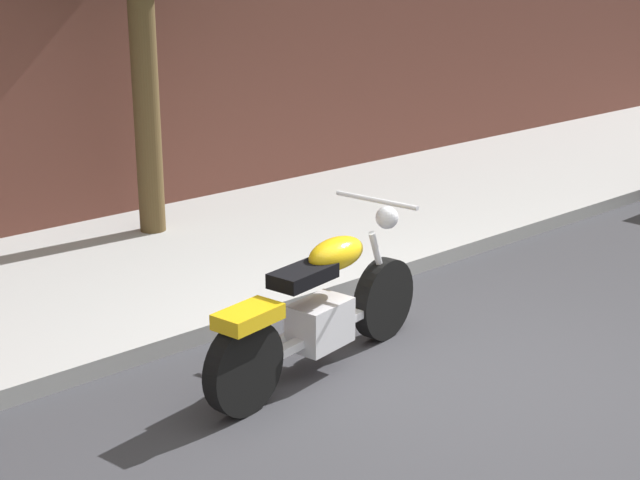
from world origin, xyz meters
TOP-DOWN VIEW (x-y plane):
  - ground_plane at (0.00, 0.00)m, footprint 60.00×60.00m
  - sidewalk at (0.00, 3.14)m, footprint 23.14×3.13m
  - motorcycle at (-0.57, 0.66)m, footprint 2.15×0.73m

SIDE VIEW (x-z plane):
  - ground_plane at x=0.00m, z-range 0.00..0.00m
  - sidewalk at x=0.00m, z-range 0.00..0.14m
  - motorcycle at x=-0.57m, z-range -0.11..1.01m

